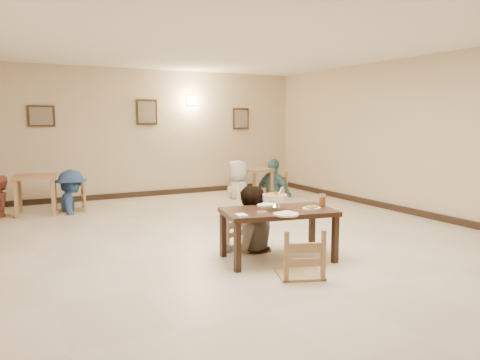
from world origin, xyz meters
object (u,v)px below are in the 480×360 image
bg_diner_d (274,159)px  bg_chair_rr (274,173)px  curry_warmer (275,197)px  bg_table_left (35,182)px  bg_table_right (256,174)px  chair_near (300,230)px  main_table (278,216)px  bg_chair_lr (71,185)px  chair_far (246,218)px  bg_chair_rl (238,180)px  bg_diner_b (70,170)px  main_diner (249,186)px  drink_glass (322,200)px  bg_diner_c (238,160)px

bg_diner_d → bg_chair_rr: bearing=-0.0°
curry_warmer → bg_diner_d: size_ratio=0.20×
bg_table_left → bg_diner_d: size_ratio=0.49×
bg_table_right → chair_near: bearing=-114.3°
main_table → bg_chair_lr: 5.04m
chair_far → bg_chair_rl: bearing=43.5°
bg_chair_rl → bg_diner_b: (-3.69, 0.08, 0.41)m
main_diner → bg_chair_rr: bearing=-124.7°
bg_diner_b → drink_glass: bearing=-151.8°
bg_table_right → bg_chair_rl: size_ratio=0.99×
bg_chair_rr → main_diner: bearing=-48.0°
bg_diner_b → bg_diner_d: (4.70, -0.04, 0.05)m
curry_warmer → bg_diner_b: bg_diner_b is taller
bg_chair_lr → bg_chair_rl: size_ratio=1.23×
bg_diner_b → curry_warmer: bearing=-158.4°
bg_table_left → bg_table_right: 4.84m
main_diner → curry_warmer: bearing=95.5°
curry_warmer → bg_chair_rr: bg_chair_rr is taller
chair_far → curry_warmer: 0.77m
main_table → curry_warmer: bearing=-177.0°
drink_glass → bg_table_left: 5.75m
curry_warmer → main_diner: bearing=94.4°
bg_table_left → chair_far: bearing=-58.8°
curry_warmer → bg_diner_c: bg_diner_c is taller
chair_far → bg_chair_rr: (2.91, 3.95, 0.09)m
chair_far → bg_table_right: size_ratio=1.03×
chair_near → bg_diner_d: size_ratio=0.62×
bg_table_left → bg_diner_d: bg_diner_d is taller
bg_table_right → bg_chair_lr: bearing=179.8°
chair_near → curry_warmer: (0.05, 0.65, 0.28)m
main_diner → bg_diner_b: (-1.82, 4.04, -0.06)m
drink_glass → bg_chair_rr: bearing=65.5°
main_table → chair_far: chair_far is taller
chair_near → bg_chair_rr: chair_near is taller
curry_warmer → bg_table_right: size_ratio=0.41×
bg_diner_c → chair_far: bearing=-0.1°
chair_far → bg_chair_lr: bearing=93.6°
chair_near → bg_table_right: chair_near is taller
bg_diner_c → chair_near: bearing=6.0°
bg_table_right → bg_diner_d: bearing=-2.8°
main_table → drink_glass: bearing=4.9°
bg_table_right → bg_table_left: bearing=179.3°
main_diner → chair_near: bearing=90.8°
chair_far → bg_diner_b: 4.39m
chair_far → bg_table_right: chair_far is taller
chair_far → bg_table_left: chair_far is taller
chair_far → bg_table_left: 4.72m
bg_diner_d → chair_near: bearing=129.4°
bg_chair_lr → bg_table_right: bearing=93.1°
bg_table_right → bg_chair_rr: bearing=-2.8°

